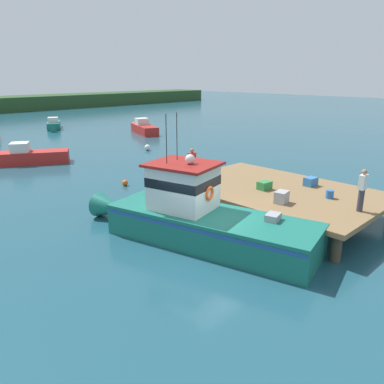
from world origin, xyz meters
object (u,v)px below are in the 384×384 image
deckhand_further_back (362,189)px  mooring_buoy_outer (125,183)px  crate_single_far (311,182)px  crate_single_by_cleat (264,185)px  crate_stack_near_edge (282,197)px  bait_bucket (330,194)px  main_fishing_boat (198,216)px  moored_boat_far_right (27,156)px  mooring_buoy_inshore (148,147)px  moored_boat_near_channel (54,125)px  deckhand_by_the_boat (192,164)px  moored_boat_off_the_point (143,128)px

deckhand_further_back → mooring_buoy_outer: bearing=98.7°
crate_single_far → crate_single_by_cleat: bearing=149.9°
crate_stack_near_edge → crate_single_far: 3.10m
crate_single_far → bait_bucket: size_ratio=1.76×
main_fishing_boat → bait_bucket: (5.07, -2.75, 0.36)m
moored_boat_far_right → mooring_buoy_inshore: (9.23, -2.16, -0.28)m
main_fishing_boat → deckhand_further_back: bearing=-44.4°
crate_single_far → bait_bucket: crate_single_far is taller
crate_stack_near_edge → deckhand_further_back: deckhand_further_back is taller
main_fishing_boat → mooring_buoy_inshore: size_ratio=20.17×
moored_boat_near_channel → moored_boat_far_right: bearing=-121.1°
crate_single_far → moored_boat_far_right: 19.93m
main_fishing_boat → moored_boat_far_right: main_fishing_boat is taller
mooring_buoy_outer → mooring_buoy_inshore: mooring_buoy_inshore is taller
deckhand_by_the_boat → moored_boat_off_the_point: (13.12, 20.80, -1.52)m
bait_bucket → moored_boat_off_the_point: moored_boat_off_the_point is taller
mooring_buoy_outer → moored_boat_near_channel: bearing=72.7°
deckhand_by_the_boat → mooring_buoy_outer: (-0.32, 5.18, -1.89)m
bait_bucket → mooring_buoy_inshore: size_ratio=0.69×
moored_boat_off_the_point → mooring_buoy_outer: size_ratio=18.18×
moored_boat_far_right → crate_single_far: bearing=-74.2°
deckhand_further_back → mooring_buoy_inshore: deckhand_further_back is taller
moored_boat_near_channel → deckhand_further_back: bearing=-99.0°
bait_bucket → moored_boat_off_the_point: 28.78m
bait_bucket → mooring_buoy_outer: bait_bucket is taller
deckhand_by_the_boat → moored_boat_off_the_point: bearing=57.8°
moored_boat_off_the_point → deckhand_further_back: bearing=-112.2°
moored_boat_near_channel → deckhand_by_the_boat: bearing=-104.0°
crate_single_far → mooring_buoy_inshore: crate_single_far is taller
deckhand_further_back → crate_single_far: bearing=58.9°
bait_bucket → moored_boat_far_right: (-4.28, 20.66, -0.84)m
crate_single_far → deckhand_further_back: size_ratio=0.37×
moored_boat_off_the_point → mooring_buoy_inshore: moored_boat_off_the_point is taller
moored_boat_off_the_point → mooring_buoy_inshore: 10.05m
bait_bucket → moored_boat_near_channel: (5.36, 36.62, -0.89)m
moored_boat_near_channel → mooring_buoy_inshore: 18.13m
crate_single_far → mooring_buoy_outer: 10.32m
deckhand_by_the_boat → moored_boat_far_right: size_ratio=0.28×
main_fishing_boat → moored_boat_off_the_point: size_ratio=1.60×
crate_single_far → mooring_buoy_outer: bearing=111.5°
moored_boat_near_channel → mooring_buoy_inshore: (-0.41, -18.13, -0.23)m
deckhand_by_the_boat → moored_boat_near_channel: 31.75m
crate_stack_near_edge → mooring_buoy_inshore: bearing=68.4°
crate_single_far → moored_boat_near_channel: size_ratio=0.11×
deckhand_by_the_boat → mooring_buoy_outer: size_ratio=4.78×
crate_single_far → bait_bucket: 1.88m
bait_bucket → crate_single_far: bearing=53.0°
crate_single_far → moored_boat_near_channel: (4.23, 35.12, -0.92)m
deckhand_by_the_boat → mooring_buoy_inshore: deckhand_by_the_boat is taller
main_fishing_boat → crate_stack_near_edge: 3.57m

